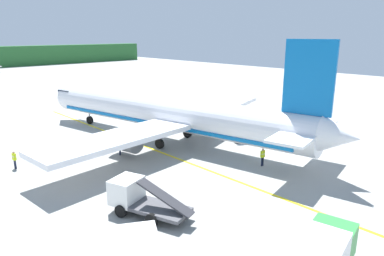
% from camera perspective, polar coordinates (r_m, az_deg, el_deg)
% --- Properties ---
extents(airliner_foreground, '(34.48, 41.50, 11.90)m').
position_cam_1_polar(airliner_foreground, '(40.68, -4.00, 2.39)').
color(airliner_foreground, white).
rests_on(airliner_foreground, ground).
extents(service_truck_fuel, '(3.89, 6.39, 2.57)m').
position_cam_1_polar(service_truck_fuel, '(25.45, -8.84, -11.05)').
color(service_truck_fuel, white).
rests_on(service_truck_fuel, ground).
extents(cargo_container_near, '(2.44, 2.44, 1.90)m').
position_cam_1_polar(cargo_container_near, '(41.66, 7.81, -0.96)').
color(cargo_container_near, '#333338').
rests_on(cargo_container_near, ground).
extents(crew_marshaller, '(0.29, 0.62, 1.74)m').
position_cam_1_polar(crew_marshaller, '(36.93, -26.95, -4.41)').
color(crew_marshaller, '#191E33').
rests_on(crew_marshaller, ground).
extents(crew_loader_left, '(0.48, 0.48, 1.66)m').
position_cam_1_polar(crew_loader_left, '(37.40, -11.68, -2.88)').
color(crew_loader_left, '#191E33').
rests_on(crew_loader_left, ground).
extents(crew_loader_right, '(0.63, 0.26, 1.78)m').
position_cam_1_polar(crew_loader_right, '(34.25, 11.43, -4.42)').
color(crew_loader_right, '#191E33').
rests_on(crew_loader_right, ground).
extents(crew_supervisor, '(0.42, 0.56, 1.67)m').
position_cam_1_polar(crew_supervisor, '(40.68, 11.94, -1.41)').
color(crew_supervisor, '#191E33').
rests_on(crew_supervisor, ground).
extents(apron_guide_line, '(0.30, 60.00, 0.01)m').
position_cam_1_polar(apron_guide_line, '(36.43, -3.21, -4.68)').
color(apron_guide_line, yellow).
rests_on(apron_guide_line, ground).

